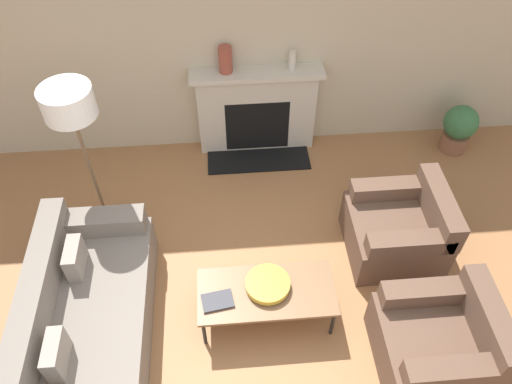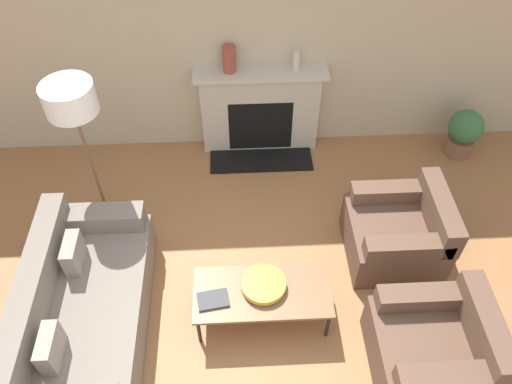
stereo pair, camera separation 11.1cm
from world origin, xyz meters
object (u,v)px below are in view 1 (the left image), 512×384
at_px(armchair_far, 399,230).
at_px(coffee_table, 267,293).
at_px(bowl, 268,284).
at_px(book, 218,301).
at_px(floor_lamp, 72,116).
at_px(armchair_near, 439,342).
at_px(mantel_vase_left, 225,60).
at_px(potted_plant, 459,127).
at_px(couch, 85,318).
at_px(fireplace, 257,112).
at_px(mantel_vase_center_left, 292,60).

height_order(armchair_far, coffee_table, armchair_far).
relative_size(bowl, book, 1.36).
bearing_deg(coffee_table, armchair_far, 24.92).
bearing_deg(floor_lamp, armchair_near, -30.94).
bearing_deg(mantel_vase_left, potted_plant, -5.42).
bearing_deg(potted_plant, floor_lamp, -168.23).
relative_size(couch, bowl, 4.98).
height_order(armchair_near, mantel_vase_left, mantel_vase_left).
distance_m(fireplace, bowl, 2.24).
distance_m(armchair_near, coffee_table, 1.46).
bearing_deg(mantel_vase_left, couch, -118.95).
distance_m(fireplace, armchair_near, 3.09).
relative_size(armchair_near, book, 3.09).
bearing_deg(book, potted_plant, 27.37).
bearing_deg(bowl, floor_lamp, 143.44).
distance_m(bowl, mantel_vase_left, 2.40).
bearing_deg(mantel_vase_center_left, armchair_far, -62.46).
bearing_deg(floor_lamp, book, -48.30).
xyz_separation_m(book, mantel_vase_left, (0.20, 2.36, 0.81)).
distance_m(couch, bowl, 1.56).
xyz_separation_m(armchair_far, bowl, (-1.34, -0.59, 0.13)).
relative_size(coffee_table, floor_lamp, 0.69).
distance_m(couch, mantel_vase_left, 2.87).
bearing_deg(coffee_table, armchair_near, -21.72).
distance_m(coffee_table, floor_lamp, 2.24).
relative_size(fireplace, armchair_far, 1.65).
distance_m(bowl, mantel_vase_center_left, 2.42).
relative_size(book, mantel_vase_left, 0.98).
bearing_deg(floor_lamp, fireplace, 32.95).
bearing_deg(book, mantel_vase_center_left, 60.24).
height_order(mantel_vase_left, mantel_vase_center_left, mantel_vase_left).
distance_m(coffee_table, mantel_vase_left, 2.46).
relative_size(fireplace, book, 5.11).
distance_m(book, potted_plant, 3.57).
distance_m(mantel_vase_center_left, potted_plant, 2.17).
bearing_deg(fireplace, coffee_table, -92.68).
height_order(armchair_near, bowl, armchair_near).
relative_size(fireplace, bowl, 3.76).
xyz_separation_m(coffee_table, mantel_vase_left, (-0.22, 2.29, 0.85)).
bearing_deg(fireplace, couch, -124.82).
distance_m(couch, armchair_far, 2.98).
height_order(armchair_near, book, armchair_near).
bearing_deg(couch, potted_plant, -62.03).
relative_size(couch, mantel_vase_center_left, 9.12).
relative_size(fireplace, mantel_vase_left, 4.98).
bearing_deg(couch, fireplace, -34.82).
bearing_deg(couch, book, -89.13).
distance_m(armchair_near, armchair_far, 1.17).
bearing_deg(bowl, mantel_vase_center_left, 78.19).
relative_size(coffee_table, potted_plant, 1.98).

